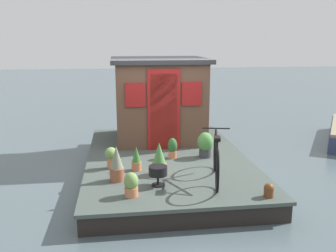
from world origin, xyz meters
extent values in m
plane|color=#4C5B60|center=(0.00, 0.00, 0.00)|extent=(60.00, 60.00, 0.00)
cube|color=#424C47|center=(0.00, 0.00, 0.34)|extent=(5.13, 3.32, 0.06)
cube|color=black|center=(0.00, 0.00, 0.16)|extent=(5.02, 3.25, 0.31)
cube|color=brown|center=(1.46, 0.00, 1.32)|extent=(1.92, 2.07, 1.89)
cube|color=#28282B|center=(1.46, 0.00, 2.31)|extent=(2.12, 2.27, 0.10)
cube|color=maroon|center=(0.48, 0.00, 1.22)|extent=(0.04, 0.60, 1.70)
cube|color=maroon|center=(0.48, 0.00, 1.27)|extent=(0.03, 0.72, 1.80)
cube|color=maroon|center=(0.48, -0.62, 1.62)|extent=(0.03, 0.44, 0.52)
cube|color=maroon|center=(0.48, 0.62, 1.62)|extent=(0.03, 0.44, 0.52)
torus|color=black|center=(-1.03, -0.78, 0.73)|extent=(0.70, 0.19, 0.71)
torus|color=black|center=(-2.00, -0.56, 0.73)|extent=(0.70, 0.19, 0.71)
cylinder|color=black|center=(-1.55, -0.66, 0.96)|extent=(0.92, 0.24, 0.49)
cylinder|color=black|center=(-1.40, -0.69, 1.17)|extent=(0.59, 0.16, 0.07)
cylinder|color=black|center=(-1.84, -0.59, 0.94)|extent=(0.35, 0.11, 0.44)
cylinder|color=black|center=(-1.07, -0.77, 0.96)|extent=(0.12, 0.06, 0.46)
cube|color=black|center=(-1.69, -0.63, 1.18)|extent=(0.22, 0.14, 0.06)
cylinder|color=black|center=(-1.11, -0.76, 1.21)|extent=(0.13, 0.49, 0.02)
cylinder|color=#C6754C|center=(-0.15, -0.10, 0.45)|extent=(0.17, 0.17, 0.15)
ellipsoid|color=#2D602D|center=(-0.15, -0.10, 0.64)|extent=(0.19, 0.19, 0.33)
cylinder|color=#C6754C|center=(-0.79, 0.68, 0.45)|extent=(0.19, 0.19, 0.17)
cone|color=#387533|center=(-0.79, 0.68, 0.69)|extent=(0.17, 0.17, 0.30)
cylinder|color=#B2603D|center=(-1.09, 0.28, 0.48)|extent=(0.27, 0.27, 0.21)
cone|color=#4C8942|center=(-1.09, 0.28, 0.78)|extent=(0.25, 0.25, 0.39)
cylinder|color=#38383D|center=(-0.18, -0.79, 0.46)|extent=(0.25, 0.25, 0.18)
ellipsoid|color=#4C8942|center=(-0.18, -0.79, 0.70)|extent=(0.33, 0.33, 0.42)
cylinder|color=#C6754C|center=(-1.99, 0.83, 0.45)|extent=(0.22, 0.22, 0.15)
ellipsoid|color=#70934C|center=(-1.99, 0.83, 0.62)|extent=(0.23, 0.23, 0.28)
cylinder|color=#935138|center=(-1.29, 1.05, 0.49)|extent=(0.25, 0.25, 0.23)
cone|color=gray|center=(-1.29, 1.05, 0.80)|extent=(0.23, 0.23, 0.40)
cylinder|color=#C6754C|center=(-0.62, 1.16, 0.47)|extent=(0.16, 0.16, 0.21)
sphere|color=#70934C|center=(-0.62, 1.16, 0.66)|extent=(0.24, 0.24, 0.24)
cylinder|color=black|center=(-1.61, 0.36, 0.64)|extent=(0.32, 0.32, 0.16)
cylinder|color=black|center=(-1.61, 0.36, 0.46)|extent=(0.04, 0.04, 0.18)
cylinder|color=black|center=(-1.61, 0.36, 0.38)|extent=(0.22, 0.22, 0.02)
cylinder|color=brown|center=(-2.31, -1.31, 0.44)|extent=(0.15, 0.15, 0.15)
sphere|color=brown|center=(-2.31, -1.31, 0.52)|extent=(0.16, 0.16, 0.16)
camera|label=1|loc=(-7.48, 0.99, 2.78)|focal=39.64mm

